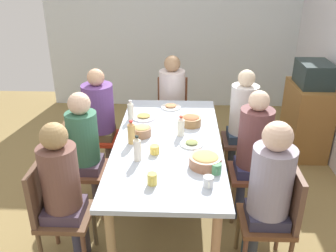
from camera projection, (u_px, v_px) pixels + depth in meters
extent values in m
plane|color=olive|center=(168.00, 209.00, 3.63)|extent=(6.75, 6.75, 0.00)
cube|color=silver|center=(175.00, 26.00, 5.67)|extent=(0.12, 4.06, 2.60)
cube|color=silver|center=(168.00, 143.00, 3.30)|extent=(2.02, 0.96, 0.04)
cylinder|color=tan|center=(139.00, 135.00, 4.31)|extent=(0.07, 0.07, 0.73)
cylinder|color=tan|center=(111.00, 247.00, 2.66)|extent=(0.07, 0.07, 0.73)
cylinder|color=tan|center=(203.00, 136.00, 4.28)|extent=(0.07, 0.07, 0.73)
cylinder|color=tan|center=(215.00, 250.00, 2.63)|extent=(0.07, 0.07, 0.73)
cube|color=red|center=(101.00, 138.00, 4.08)|extent=(0.40, 0.40, 0.04)
cylinder|color=#B7302C|center=(91.00, 148.00, 4.33)|extent=(0.04, 0.04, 0.43)
cylinder|color=#B13326|center=(84.00, 163.00, 4.03)|extent=(0.04, 0.04, 0.43)
cylinder|color=#B0261D|center=(120.00, 149.00, 4.32)|extent=(0.04, 0.04, 0.43)
cylinder|color=#B23620|center=(115.00, 163.00, 4.01)|extent=(0.04, 0.04, 0.43)
cube|color=red|center=(83.00, 119.00, 3.98)|extent=(0.38, 0.04, 0.45)
cylinder|color=brown|center=(112.00, 151.00, 4.24)|extent=(0.09, 0.09, 0.45)
cylinder|color=brown|center=(110.00, 158.00, 4.09)|extent=(0.09, 0.09, 0.45)
cube|color=brown|center=(101.00, 133.00, 4.05)|extent=(0.30, 0.30, 0.10)
cylinder|color=#683F8C|center=(98.00, 108.00, 3.92)|extent=(0.33, 0.33, 0.52)
sphere|color=tan|center=(96.00, 77.00, 3.77)|extent=(0.18, 0.18, 0.18)
cube|color=brown|center=(251.00, 174.00, 3.41)|extent=(0.40, 0.40, 0.04)
cylinder|color=brown|center=(270.00, 205.00, 3.35)|extent=(0.04, 0.04, 0.43)
cylinder|color=brown|center=(263.00, 184.00, 3.66)|extent=(0.04, 0.04, 0.43)
cylinder|color=brown|center=(233.00, 204.00, 3.36)|extent=(0.04, 0.04, 0.43)
cylinder|color=brown|center=(229.00, 183.00, 3.67)|extent=(0.04, 0.04, 0.43)
cube|color=brown|center=(273.00, 152.00, 3.30)|extent=(0.38, 0.04, 0.45)
cylinder|color=#2B324E|center=(239.00, 197.00, 3.43)|extent=(0.09, 0.09, 0.45)
cylinder|color=#382F52|center=(237.00, 188.00, 3.58)|extent=(0.09, 0.09, 0.45)
cube|color=#2C2C53|center=(251.00, 168.00, 3.39)|extent=(0.30, 0.30, 0.10)
cylinder|color=brown|center=(255.00, 138.00, 3.25)|extent=(0.30, 0.30, 0.55)
sphere|color=beige|center=(259.00, 101.00, 3.10)|extent=(0.18, 0.18, 0.18)
cube|color=brown|center=(66.00, 216.00, 2.86)|extent=(0.40, 0.40, 0.04)
cylinder|color=brown|center=(55.00, 224.00, 3.11)|extent=(0.04, 0.04, 0.43)
cylinder|color=brown|center=(94.00, 225.00, 3.10)|extent=(0.04, 0.04, 0.43)
cube|color=brown|center=(39.00, 191.00, 2.76)|extent=(0.38, 0.04, 0.45)
cylinder|color=#423C41|center=(84.00, 231.00, 3.02)|extent=(0.09, 0.09, 0.45)
cylinder|color=#35354B|center=(79.00, 245.00, 2.87)|extent=(0.09, 0.09, 0.45)
cube|color=#48384A|center=(65.00, 210.00, 2.83)|extent=(0.30, 0.30, 0.10)
cylinder|color=brown|center=(60.00, 177.00, 2.70)|extent=(0.29, 0.29, 0.51)
sphere|color=#A48352|center=(54.00, 136.00, 2.55)|extent=(0.20, 0.20, 0.20)
cube|color=brown|center=(265.00, 221.00, 2.80)|extent=(0.40, 0.40, 0.04)
cylinder|color=brown|center=(279.00, 230.00, 3.05)|extent=(0.04, 0.04, 0.43)
cylinder|color=brown|center=(238.00, 229.00, 3.06)|extent=(0.04, 0.04, 0.43)
cube|color=brown|center=(293.00, 197.00, 2.70)|extent=(0.38, 0.04, 0.45)
cylinder|color=#353A44|center=(251.00, 250.00, 2.83)|extent=(0.09, 0.09, 0.45)
cylinder|color=#253844|center=(248.00, 235.00, 2.97)|extent=(0.09, 0.09, 0.45)
cube|color=#323046|center=(266.00, 215.00, 2.78)|extent=(0.30, 0.30, 0.10)
cylinder|color=#988FA4|center=(271.00, 181.00, 2.64)|extent=(0.31, 0.31, 0.53)
sphere|color=beige|center=(278.00, 136.00, 2.49)|extent=(0.22, 0.22, 0.22)
cube|color=brown|center=(87.00, 170.00, 3.47)|extent=(0.40, 0.40, 0.04)
cylinder|color=brown|center=(76.00, 180.00, 3.72)|extent=(0.04, 0.04, 0.43)
cylinder|color=brown|center=(67.00, 200.00, 3.42)|extent=(0.04, 0.04, 0.43)
cylinder|color=brown|center=(109.00, 180.00, 3.71)|extent=(0.04, 0.04, 0.43)
cylinder|color=brown|center=(102.00, 201.00, 3.40)|extent=(0.04, 0.04, 0.43)
cube|color=brown|center=(65.00, 148.00, 3.37)|extent=(0.38, 0.04, 0.45)
cylinder|color=#3C3840|center=(100.00, 185.00, 3.63)|extent=(0.09, 0.09, 0.45)
cylinder|color=#473D42|center=(97.00, 194.00, 3.48)|extent=(0.09, 0.09, 0.45)
cube|color=#483748|center=(86.00, 165.00, 3.44)|extent=(0.30, 0.30, 0.10)
cylinder|color=#377055|center=(83.00, 137.00, 3.32)|extent=(0.28, 0.28, 0.49)
sphere|color=beige|center=(79.00, 104.00, 3.17)|extent=(0.20, 0.20, 0.20)
cube|color=brown|center=(241.00, 141.00, 4.02)|extent=(0.40, 0.40, 0.04)
cylinder|color=brown|center=(257.00, 166.00, 3.96)|extent=(0.04, 0.04, 0.43)
cylinder|color=brown|center=(251.00, 151.00, 4.27)|extent=(0.04, 0.04, 0.43)
cylinder|color=brown|center=(225.00, 166.00, 3.97)|extent=(0.04, 0.04, 0.43)
cylinder|color=brown|center=(222.00, 151.00, 4.28)|extent=(0.04, 0.04, 0.43)
cube|color=brown|center=(259.00, 122.00, 3.91)|extent=(0.38, 0.04, 0.45)
cylinder|color=#2D3744|center=(231.00, 161.00, 4.04)|extent=(0.09, 0.09, 0.45)
cylinder|color=navy|center=(229.00, 154.00, 4.19)|extent=(0.09, 0.09, 0.45)
cube|color=#26364C|center=(241.00, 136.00, 4.00)|extent=(0.30, 0.30, 0.10)
cylinder|color=silver|center=(244.00, 109.00, 3.86)|extent=(0.29, 0.29, 0.53)
sphere|color=beige|center=(247.00, 78.00, 3.71)|extent=(0.18, 0.18, 0.18)
cube|color=brown|center=(172.00, 116.00, 4.62)|extent=(0.40, 0.40, 0.04)
cylinder|color=brown|center=(185.00, 127.00, 4.87)|extent=(0.04, 0.04, 0.43)
cylinder|color=brown|center=(160.00, 126.00, 4.88)|extent=(0.04, 0.04, 0.43)
cylinder|color=brown|center=(185.00, 138.00, 4.56)|extent=(0.04, 0.04, 0.43)
cylinder|color=brown|center=(158.00, 138.00, 4.57)|extent=(0.04, 0.04, 0.43)
cube|color=brown|center=(172.00, 94.00, 4.69)|extent=(0.04, 0.38, 0.45)
cylinder|color=brown|center=(178.00, 135.00, 4.62)|extent=(0.09, 0.09, 0.45)
cylinder|color=brown|center=(165.00, 135.00, 4.63)|extent=(0.09, 0.09, 0.45)
cube|color=brown|center=(172.00, 112.00, 4.60)|extent=(0.30, 0.30, 0.10)
cylinder|color=silver|center=(172.00, 90.00, 4.47)|extent=(0.32, 0.32, 0.49)
sphere|color=#A47D59|center=(172.00, 64.00, 4.33)|extent=(0.20, 0.20, 0.20)
cylinder|color=white|center=(144.00, 117.00, 3.76)|extent=(0.25, 0.25, 0.01)
ellipsoid|color=tan|center=(144.00, 116.00, 3.75)|extent=(0.14, 0.14, 0.02)
cylinder|color=white|center=(171.00, 107.00, 4.01)|extent=(0.22, 0.22, 0.01)
ellipsoid|color=tan|center=(171.00, 105.00, 4.00)|extent=(0.12, 0.12, 0.02)
cylinder|color=white|center=(192.00, 144.00, 3.22)|extent=(0.21, 0.21, 0.01)
ellipsoid|color=#829254|center=(192.00, 142.00, 3.22)|extent=(0.11, 0.11, 0.02)
cylinder|color=#9C6648|center=(205.00, 161.00, 2.89)|extent=(0.26, 0.26, 0.09)
ellipsoid|color=tan|center=(206.00, 157.00, 2.87)|extent=(0.21, 0.21, 0.04)
cylinder|color=olive|center=(191.00, 121.00, 3.58)|extent=(0.19, 0.19, 0.08)
ellipsoid|color=#B86E48|center=(191.00, 117.00, 3.56)|extent=(0.16, 0.16, 0.04)
cylinder|color=#966B4E|center=(142.00, 132.00, 3.38)|extent=(0.17, 0.17, 0.08)
ellipsoid|color=tan|center=(142.00, 128.00, 3.36)|extent=(0.14, 0.14, 0.04)
cylinder|color=#4E925E|center=(216.00, 168.00, 2.79)|extent=(0.08, 0.08, 0.08)
torus|color=#4E835D|center=(217.00, 172.00, 2.75)|extent=(0.05, 0.01, 0.05)
cylinder|color=#DFC551|center=(152.00, 179.00, 2.66)|extent=(0.07, 0.07, 0.09)
torus|color=#DBC754|center=(152.00, 183.00, 2.61)|extent=(0.05, 0.01, 0.05)
cylinder|color=#EAC64F|center=(155.00, 150.00, 3.07)|extent=(0.08, 0.08, 0.07)
torus|color=#E4CA4C|center=(154.00, 153.00, 3.03)|extent=(0.05, 0.01, 0.05)
cylinder|color=white|center=(208.00, 181.00, 2.63)|extent=(0.08, 0.08, 0.08)
torus|color=white|center=(209.00, 185.00, 2.59)|extent=(0.05, 0.01, 0.05)
cylinder|color=silver|center=(131.00, 112.00, 3.69)|extent=(0.06, 0.06, 0.17)
cone|color=silver|center=(130.00, 103.00, 3.65)|extent=(0.06, 0.06, 0.03)
cylinder|color=white|center=(130.00, 101.00, 3.64)|extent=(0.03, 0.03, 0.01)
cylinder|color=silver|center=(181.00, 128.00, 3.37)|extent=(0.07, 0.07, 0.16)
cone|color=silver|center=(181.00, 119.00, 3.33)|extent=(0.06, 0.06, 0.03)
cylinder|color=red|center=(181.00, 117.00, 3.32)|extent=(0.03, 0.03, 0.01)
cylinder|color=tan|center=(131.00, 134.00, 3.22)|extent=(0.07, 0.07, 0.18)
cone|color=tan|center=(131.00, 123.00, 3.18)|extent=(0.06, 0.06, 0.03)
cylinder|color=red|center=(131.00, 121.00, 3.17)|extent=(0.03, 0.03, 0.01)
cylinder|color=silver|center=(137.00, 150.00, 2.95)|extent=(0.06, 0.06, 0.18)
cone|color=beige|center=(137.00, 139.00, 2.90)|extent=(0.06, 0.06, 0.03)
cylinder|color=black|center=(137.00, 137.00, 2.89)|extent=(0.03, 0.03, 0.01)
cube|color=olive|center=(306.00, 120.00, 4.51)|extent=(0.70, 0.44, 0.90)
cube|color=#202F2E|center=(314.00, 74.00, 4.26)|extent=(0.48, 0.36, 0.28)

